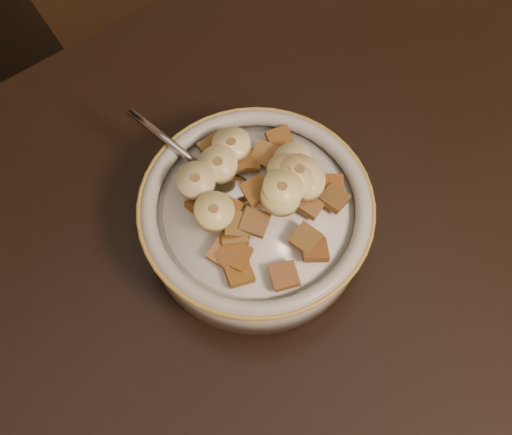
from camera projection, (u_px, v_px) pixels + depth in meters
cereal_bowl at (256, 222)px, 0.54m from camera, size 0.18×0.18×0.04m
milk at (256, 210)px, 0.52m from camera, size 0.15×0.15×0.00m
spoon at (228, 188)px, 0.52m from camera, size 0.04×0.05×0.01m
cereal_square_0 at (202, 205)px, 0.50m from camera, size 0.02×0.02×0.01m
cereal_square_1 at (235, 233)px, 0.49m from camera, size 0.03×0.03×0.01m
cereal_square_2 at (315, 250)px, 0.49m from camera, size 0.03×0.03×0.01m
cereal_square_3 at (248, 160)px, 0.53m from camera, size 0.03×0.03×0.01m
cereal_square_4 at (256, 190)px, 0.49m from camera, size 0.02×0.02×0.01m
cereal_square_5 at (229, 164)px, 0.52m from camera, size 0.02×0.02×0.01m
cereal_square_6 at (331, 186)px, 0.52m from camera, size 0.03×0.03×0.01m
cereal_square_7 at (227, 252)px, 0.49m from camera, size 0.02×0.02×0.01m
cereal_square_8 at (238, 224)px, 0.49m from camera, size 0.03×0.03×0.01m
cereal_square_9 at (224, 253)px, 0.49m from camera, size 0.03×0.03×0.01m
cereal_square_10 at (194, 176)px, 0.52m from camera, size 0.02×0.02×0.01m
cereal_square_11 at (225, 163)px, 0.53m from camera, size 0.03×0.03×0.01m
cereal_square_12 at (284, 276)px, 0.48m from camera, size 0.03×0.03×0.01m
cereal_square_13 at (213, 148)px, 0.53m from camera, size 0.02×0.02×0.01m
cereal_square_14 at (310, 204)px, 0.51m from camera, size 0.03×0.03×0.01m
cereal_square_15 at (236, 255)px, 0.49m from camera, size 0.03×0.03×0.01m
cereal_square_16 at (237, 229)px, 0.49m from camera, size 0.03×0.03×0.01m
cereal_square_17 at (280, 140)px, 0.54m from camera, size 0.02×0.03×0.01m
cereal_square_18 at (283, 185)px, 0.51m from camera, size 0.03×0.03×0.01m
cereal_square_19 at (334, 198)px, 0.51m from camera, size 0.03×0.02×0.01m
cereal_square_20 at (306, 238)px, 0.49m from camera, size 0.02×0.02×0.01m
cereal_square_21 at (265, 154)px, 0.53m from camera, size 0.03×0.03×0.01m
cereal_square_22 at (227, 209)px, 0.50m from camera, size 0.03×0.03×0.01m
cereal_square_23 at (239, 273)px, 0.49m from camera, size 0.03×0.03×0.01m
cereal_square_24 at (228, 144)px, 0.54m from camera, size 0.03×0.03×0.01m
cereal_square_25 at (255, 222)px, 0.49m from camera, size 0.03×0.03×0.01m
banana_slice_0 at (293, 182)px, 0.50m from camera, size 0.04×0.04×0.01m
banana_slice_1 at (214, 212)px, 0.49m from camera, size 0.04×0.04×0.01m
banana_slice_2 at (282, 189)px, 0.49m from camera, size 0.04×0.04×0.01m
banana_slice_3 at (293, 162)px, 0.51m from camera, size 0.04×0.04×0.02m
banana_slice_4 at (218, 164)px, 0.51m from camera, size 0.04×0.04×0.02m
banana_slice_5 at (196, 181)px, 0.50m from camera, size 0.04×0.04×0.01m
banana_slice_6 at (306, 182)px, 0.50m from camera, size 0.03×0.03×0.01m
banana_slice_7 at (281, 196)px, 0.49m from camera, size 0.04×0.04×0.01m
banana_slice_8 at (231, 145)px, 0.52m from camera, size 0.04×0.04×0.01m
banana_slice_9 at (286, 172)px, 0.50m from camera, size 0.04×0.04×0.01m
banana_slice_10 at (299, 173)px, 0.50m from camera, size 0.04×0.03×0.01m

